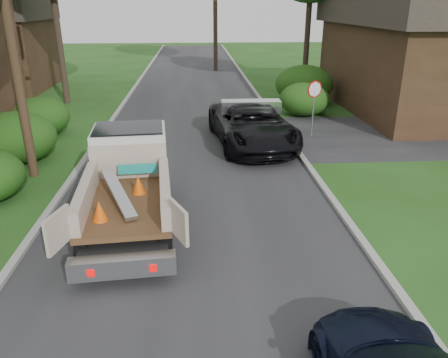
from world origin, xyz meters
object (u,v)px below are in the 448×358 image
object	(u,v)px
utility_pole	(7,15)
black_pickup	(252,124)
stop_sign	(314,97)
flatbed_truck	(129,173)
house_right	(435,51)

from	to	relation	value
utility_pole	black_pickup	bearing A→B (deg)	21.15
stop_sign	flatbed_truck	xyz separation A→B (m)	(-6.97, -7.10, -0.59)
utility_pole	house_right	bearing A→B (deg)	26.01
flatbed_truck	black_pickup	world-z (taller)	flatbed_truck
utility_pole	house_right	size ratio (longest dim) A/B	0.77
stop_sign	house_right	world-z (taller)	house_right
stop_sign	black_pickup	distance (m)	3.10
house_right	flatbed_truck	bearing A→B (deg)	-140.67
stop_sign	flatbed_truck	bearing A→B (deg)	-134.47
stop_sign	flatbed_truck	distance (m)	9.96
stop_sign	utility_pole	world-z (taller)	utility_pole
stop_sign	black_pickup	world-z (taller)	stop_sign
house_right	black_pickup	distance (m)	12.38
utility_pole	flatbed_truck	xyz separation A→B (m)	(3.71, -3.08, -3.98)
utility_pole	black_pickup	size ratio (longest dim) A/B	1.60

